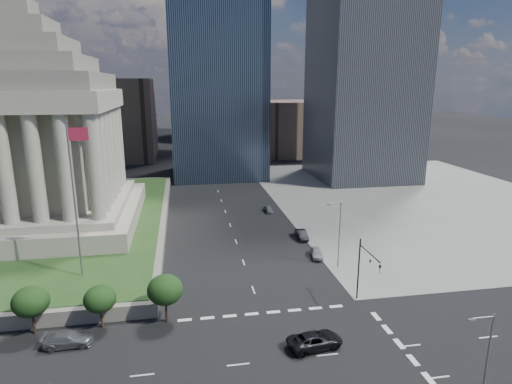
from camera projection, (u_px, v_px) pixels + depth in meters
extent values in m
plane|color=black|center=(211.00, 171.00, 132.61)|extent=(500.00, 500.00, 0.00)
cube|color=slate|center=(415.00, 197.00, 102.03)|extent=(68.00, 90.00, 0.03)
cylinder|color=slate|center=(75.00, 202.00, 53.45)|extent=(0.24, 0.24, 20.00)
cube|color=maroon|center=(78.00, 134.00, 51.56)|extent=(2.40, 0.05, 1.60)
cube|color=black|center=(216.00, 70.00, 120.80)|extent=(26.00, 26.00, 60.00)
cube|color=brown|center=(288.00, 128.00, 164.11)|extent=(20.00, 30.00, 20.00)
cube|color=brown|center=(120.00, 119.00, 152.85)|extent=(24.00, 30.00, 28.00)
cylinder|color=black|center=(359.00, 269.00, 52.99)|extent=(0.18, 0.18, 8.00)
cylinder|color=black|center=(370.00, 253.00, 49.58)|extent=(0.14, 5.50, 0.14)
cube|color=black|center=(380.00, 270.00, 47.15)|extent=(0.30, 0.30, 1.10)
cylinder|color=slate|center=(485.00, 373.00, 32.38)|extent=(0.16, 0.16, 10.00)
cylinder|color=slate|center=(483.00, 318.00, 31.05)|extent=(1.80, 0.12, 0.12)
cube|color=slate|center=(472.00, 320.00, 30.92)|extent=(0.50, 0.22, 0.14)
cylinder|color=slate|center=(339.00, 235.00, 61.99)|extent=(0.16, 0.16, 10.00)
cylinder|color=slate|center=(335.00, 204.00, 60.66)|extent=(1.80, 0.12, 0.12)
cube|color=slate|center=(329.00, 204.00, 60.53)|extent=(0.50, 0.22, 0.14)
imported|color=black|center=(315.00, 340.00, 43.73)|extent=(6.12, 3.53, 1.61)
imported|color=#4D4F53|center=(68.00, 340.00, 43.96)|extent=(5.04, 2.14, 1.45)
imported|color=#97999F|center=(316.00, 253.00, 66.56)|extent=(2.39, 4.45, 1.44)
imported|color=black|center=(302.00, 235.00, 74.61)|extent=(1.75, 4.59, 1.49)
imported|color=slate|center=(269.00, 209.00, 90.31)|extent=(3.67, 1.56, 1.24)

